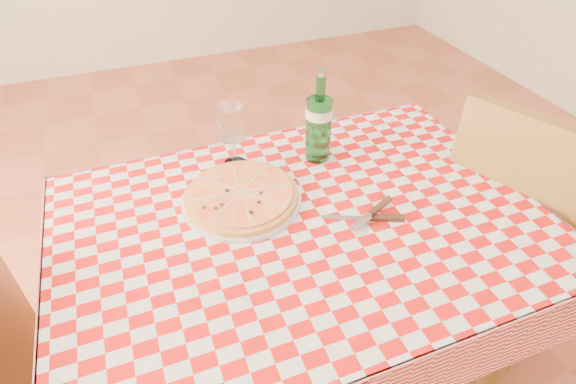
% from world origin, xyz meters
% --- Properties ---
extents(dining_table, '(1.20, 0.80, 0.75)m').
position_xyz_m(dining_table, '(0.00, 0.00, 0.66)').
color(dining_table, brown).
rests_on(dining_table, ground).
extents(tablecloth, '(1.30, 0.90, 0.01)m').
position_xyz_m(tablecloth, '(0.00, 0.00, 0.75)').
color(tablecloth, '#A20B0A').
rests_on(tablecloth, dining_table).
extents(chair_near, '(0.59, 0.59, 0.99)m').
position_xyz_m(chair_near, '(0.75, -0.06, 0.56)').
color(chair_near, brown).
rests_on(chair_near, ground).
extents(pizza_plate, '(0.36, 0.36, 0.04)m').
position_xyz_m(pizza_plate, '(-0.13, 0.14, 0.78)').
color(pizza_plate, '#C88942').
rests_on(pizza_plate, tablecloth).
extents(water_bottle, '(0.08, 0.08, 0.29)m').
position_xyz_m(water_bottle, '(0.16, 0.26, 0.90)').
color(water_bottle, '#175E24').
rests_on(water_bottle, tablecloth).
extents(wine_glass, '(0.10, 0.10, 0.20)m').
position_xyz_m(wine_glass, '(-0.10, 0.32, 0.86)').
color(wine_glass, white).
rests_on(wine_glass, tablecloth).
extents(cutlery, '(0.25, 0.21, 0.03)m').
position_xyz_m(cutlery, '(0.17, -0.06, 0.77)').
color(cutlery, silver).
rests_on(cutlery, tablecloth).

